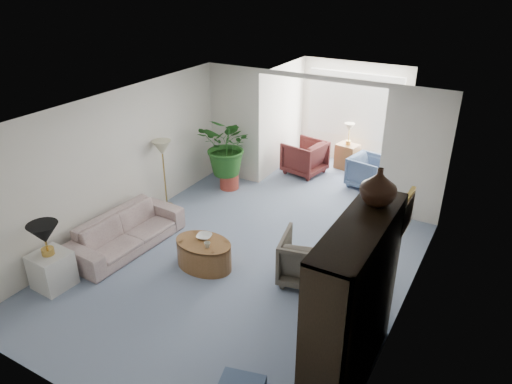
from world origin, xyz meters
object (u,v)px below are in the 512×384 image
Objects in this scene: sofa at (127,232)px; sunroom_chair_maroon at (305,157)px; end_table at (52,270)px; wingback_chair at (309,259)px; side_table_dark at (360,265)px; table_lamp at (44,234)px; coffee_bowl at (204,237)px; floor_lamp at (162,148)px; coffee_cup at (207,245)px; cabinet_urn at (379,186)px; plant_pot at (229,181)px; sunroom_table at (347,156)px; coffee_table at (204,254)px; framed_picture at (407,214)px; entertainment_cabinet at (352,305)px; sunroom_chair_blue at (368,172)px.

sofa is 4.57m from sunroom_chair_maroon.
end_table is at bearing 174.58° from sofa.
wingback_chair is 0.76m from side_table_dark.
table_lamp reaches higher than coffee_bowl.
floor_lamp reaches higher than coffee_cup.
sofa is at bearing 175.84° from cabinet_urn.
side_table_dark reaches higher than end_table.
sunroom_table is at bearing 51.85° from plant_pot.
coffee_cup is 2.32m from side_table_dark.
sofa is 2.43× the size of sunroom_chair_maroon.
coffee_table is 2.31× the size of cabinet_urn.
wingback_chair is at bearing 139.50° from cabinet_urn.
table_lamp is 2.33m from coffee_bowl.
framed_picture reaches higher than coffee_bowl.
sunroom_chair_maroon is (1.28, 4.38, 0.08)m from sofa.
entertainment_cabinet reaches higher than coffee_cup.
end_table reaches higher than coffee_cup.
coffee_cup is (0.15, -0.10, 0.27)m from coffee_table.
end_table is at bearing 163.17° from sunroom_chair_blue.
wingback_chair reaches higher than sofa.
coffee_bowl is (-0.05, 0.10, 0.25)m from coffee_table.
table_lamp is 1.22× the size of floor_lamp.
end_table reaches higher than plant_pot.
end_table is 2.31m from coffee_cup.
side_table_dark is at bearing 30.53° from end_table.
sunroom_table is at bearing 145.67° from sunroom_chair_maroon.
end_table is 6.86m from sunroom_table.
table_lamp is 4.28m from plant_pot.
entertainment_cabinet is (4.55, -2.29, -0.23)m from floor_lamp.
sunroom_table is at bearing 85.14° from coffee_cup.
floor_lamp is (-0.37, 1.48, 0.95)m from sofa.
sunroom_chair_maroon is (-2.90, 4.69, -1.86)m from cabinet_urn.
wingback_chair reaches higher than coffee_cup.
coffee_cup is at bearing 171.46° from cabinet_urn.
entertainment_cabinet reaches higher than coffee_table.
sunroom_table is at bearing 109.88° from entertainment_cabinet.
coffee_cup is at bearing 10.25° from wingback_chair.
sunroom_chair_maroon is (-3.13, 4.10, -1.32)m from framed_picture.
entertainment_cabinet is at bearing -97.88° from sofa.
table_lamp is 0.46× the size of coffee_table.
cabinet_urn is at bearing 13.42° from table_lamp.
coffee_table is at bearing 146.31° from coffee_cup.
entertainment_cabinet is (2.58, -0.89, 0.53)m from coffee_cup.
side_table_dark is at bearing 19.09° from coffee_table.
side_table_dark is 1.54× the size of cabinet_urn.
coffee_bowl is at bearing 45.48° from end_table.
entertainment_cabinet is at bearing -75.98° from side_table_dark.
sunroom_chair_maroon reaches higher than sunroom_table.
entertainment_cabinet is at bearing -154.26° from sunroom_chair_blue.
framed_picture is 0.66× the size of sunroom_chair_blue.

